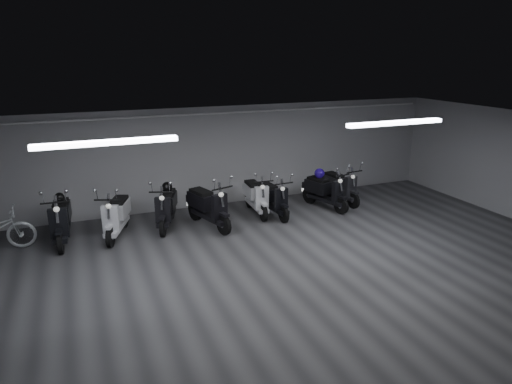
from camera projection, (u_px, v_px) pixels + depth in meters
name	position (u px, v px, depth m)	size (l,w,h in m)	color
floor	(289.00, 282.00, 8.70)	(14.00, 10.00, 0.01)	#363638
ceiling	(292.00, 137.00, 7.88)	(14.00, 10.00, 0.01)	gray
back_wall	(211.00, 157.00, 12.73)	(14.00, 0.01, 2.80)	#969698
fluor_strip_left	(107.00, 143.00, 7.71)	(2.40, 0.18, 0.08)	white
fluor_strip_right	(395.00, 123.00, 9.86)	(2.40, 0.18, 0.08)	white
conduit	(211.00, 114.00, 12.29)	(0.05, 0.05, 13.60)	white
scooter_0	(60.00, 213.00, 10.31)	(0.65, 1.94, 1.44)	black
scooter_2	(116.00, 209.00, 10.66)	(0.62, 1.85, 1.38)	silver
scooter_3	(166.00, 201.00, 11.24)	(0.61, 1.84, 1.37)	black
scooter_5	(208.00, 200.00, 11.24)	(0.64, 1.93, 1.44)	black
scooter_6	(256.00, 191.00, 12.17)	(0.59, 1.78, 1.32)	white
scooter_7	(273.00, 193.00, 12.06)	(0.58, 1.73, 1.29)	black
scooter_8	(326.00, 186.00, 12.62)	(0.60, 1.79, 1.33)	black
scooter_9	(341.00, 181.00, 13.12)	(0.59, 1.76, 1.31)	black
helmet_0	(167.00, 187.00, 11.39)	(0.26, 0.26, 0.26)	black
helmet_1	(319.00, 173.00, 12.72)	(0.28, 0.28, 0.28)	#210B81
helmet_2	(59.00, 197.00, 10.47)	(0.23, 0.23, 0.23)	black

